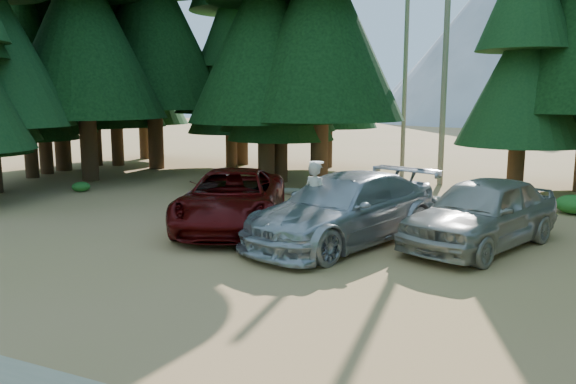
{
  "coord_description": "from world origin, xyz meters",
  "views": [
    {
      "loc": [
        4.78,
        -9.92,
        3.66
      ],
      "look_at": [
        -1.23,
        3.22,
        1.25
      ],
      "focal_mm": 35.0,
      "sensor_mm": 36.0,
      "label": 1
    }
  ],
  "objects_px": {
    "silver_minivan_center": "(344,209)",
    "frisbee_player": "(316,199)",
    "log_right": "(469,202)",
    "silver_minivan_right": "(482,212)",
    "red_pickup": "(232,199)",
    "log_left": "(275,190)",
    "log_mid": "(480,216)"
  },
  "relations": [
    {
      "from": "silver_minivan_right",
      "to": "log_right",
      "type": "bearing_deg",
      "value": 121.12
    },
    {
      "from": "red_pickup",
      "to": "silver_minivan_right",
      "type": "height_order",
      "value": "silver_minivan_right"
    },
    {
      "from": "log_left",
      "to": "log_right",
      "type": "distance_m",
      "value": 7.22
    },
    {
      "from": "frisbee_player",
      "to": "log_left",
      "type": "relative_size",
      "value": 0.53
    },
    {
      "from": "red_pickup",
      "to": "silver_minivan_center",
      "type": "relative_size",
      "value": 0.98
    },
    {
      "from": "red_pickup",
      "to": "log_left",
      "type": "relative_size",
      "value": 1.62
    },
    {
      "from": "red_pickup",
      "to": "silver_minivan_right",
      "type": "bearing_deg",
      "value": -16.08
    },
    {
      "from": "silver_minivan_center",
      "to": "log_left",
      "type": "xyz_separation_m",
      "value": [
        -4.87,
        6.01,
        -0.75
      ]
    },
    {
      "from": "log_right",
      "to": "frisbee_player",
      "type": "bearing_deg",
      "value": -133.83
    },
    {
      "from": "silver_minivan_center",
      "to": "log_left",
      "type": "distance_m",
      "value": 7.77
    },
    {
      "from": "log_left",
      "to": "log_mid",
      "type": "xyz_separation_m",
      "value": [
        7.77,
        -1.73,
        0.01
      ]
    },
    {
      "from": "silver_minivan_right",
      "to": "silver_minivan_center",
      "type": "bearing_deg",
      "value": -140.83
    },
    {
      "from": "silver_minivan_right",
      "to": "log_right",
      "type": "distance_m",
      "value": 5.46
    },
    {
      "from": "log_mid",
      "to": "log_right",
      "type": "bearing_deg",
      "value": 124.04
    },
    {
      "from": "red_pickup",
      "to": "silver_minivan_center",
      "type": "bearing_deg",
      "value": -27.82
    },
    {
      "from": "log_mid",
      "to": "silver_minivan_center",
      "type": "bearing_deg",
      "value": -105.27
    },
    {
      "from": "red_pickup",
      "to": "frisbee_player",
      "type": "bearing_deg",
      "value": -35.96
    },
    {
      "from": "red_pickup",
      "to": "log_left",
      "type": "xyz_separation_m",
      "value": [
        -1.35,
        5.62,
        -0.69
      ]
    },
    {
      "from": "silver_minivan_center",
      "to": "silver_minivan_right",
      "type": "bearing_deg",
      "value": 37.58
    },
    {
      "from": "silver_minivan_center",
      "to": "log_mid",
      "type": "height_order",
      "value": "silver_minivan_center"
    },
    {
      "from": "silver_minivan_right",
      "to": "frisbee_player",
      "type": "xyz_separation_m",
      "value": [
        -3.89,
        -1.38,
        0.26
      ]
    },
    {
      "from": "frisbee_player",
      "to": "log_right",
      "type": "xyz_separation_m",
      "value": [
        2.98,
        6.72,
        -0.97
      ]
    },
    {
      "from": "log_mid",
      "to": "red_pickup",
      "type": "bearing_deg",
      "value": -129.92
    },
    {
      "from": "frisbee_player",
      "to": "log_right",
      "type": "bearing_deg",
      "value": -91.11
    },
    {
      "from": "log_left",
      "to": "log_mid",
      "type": "relative_size",
      "value": 1.05
    },
    {
      "from": "log_mid",
      "to": "log_right",
      "type": "xyz_separation_m",
      "value": [
        -0.57,
        2.09,
        0.04
      ]
    },
    {
      "from": "silver_minivan_center",
      "to": "frisbee_player",
      "type": "bearing_deg",
      "value": -131.6
    },
    {
      "from": "silver_minivan_right",
      "to": "log_mid",
      "type": "bearing_deg",
      "value": 117.43
    },
    {
      "from": "silver_minivan_center",
      "to": "silver_minivan_right",
      "type": "relative_size",
      "value": 1.17
    },
    {
      "from": "frisbee_player",
      "to": "red_pickup",
      "type": "bearing_deg",
      "value": 8.38
    },
    {
      "from": "frisbee_player",
      "to": "log_right",
      "type": "relative_size",
      "value": 0.35
    },
    {
      "from": "log_mid",
      "to": "log_right",
      "type": "height_order",
      "value": "log_right"
    }
  ]
}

